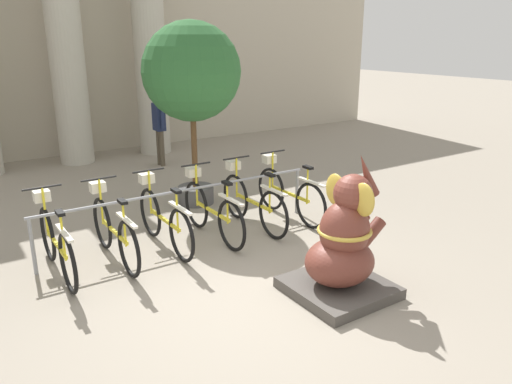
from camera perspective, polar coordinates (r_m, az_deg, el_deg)
name	(u,v)px	position (r m, az deg, el deg)	size (l,w,h in m)	color
ground_plane	(254,295)	(5.90, -0.23, -11.67)	(60.00, 60.00, 0.00)	gray
building_facade	(53,30)	(13.21, -22.16, 16.81)	(20.00, 0.20, 6.00)	#BCB29E
column_middle	(66,47)	(12.24, -20.93, 15.21)	(0.96, 0.96, 5.16)	#BCB7A8
column_right	(149,46)	(12.84, -12.08, 15.99)	(0.96, 0.96, 5.16)	#BCB7A8
bike_rack	(184,199)	(7.26, -8.25, -0.83)	(4.24, 0.05, 0.77)	gray
bicycle_0	(56,243)	(6.67, -21.89, -5.38)	(0.48, 1.80, 1.03)	black
bicycle_1	(114,230)	(6.84, -15.96, -4.23)	(0.48, 1.80, 1.03)	black
bicycle_2	(164,219)	(7.10, -10.50, -3.01)	(0.48, 1.80, 1.03)	black
bicycle_3	(212,210)	(7.34, -5.10, -2.08)	(0.48, 1.80, 1.03)	black
bicycle_4	(252,201)	(7.71, -0.43, -1.05)	(0.48, 1.80, 1.03)	black
bicycle_5	(289,193)	(8.13, 3.77, -0.10)	(0.48, 1.80, 1.03)	black
elephant_statue	(343,248)	(5.80, 9.92, -6.27)	(1.08, 1.08, 1.66)	#4C4742
person_pedestrian	(159,122)	(11.57, -11.02, 7.82)	(0.22, 0.47, 1.67)	brown
potted_tree	(191,75)	(8.57, -7.39, 13.11)	(1.65, 1.65, 3.13)	#4C4C4C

